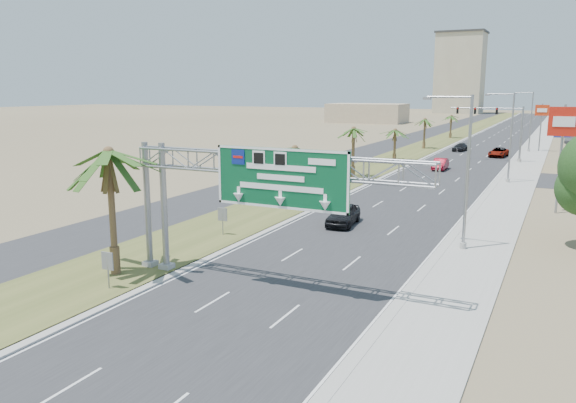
# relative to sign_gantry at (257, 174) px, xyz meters

# --- Properties ---
(ground) EXTENTS (600.00, 600.00, 0.00)m
(ground) POSITION_rel_sign_gantry_xyz_m (1.06, -9.93, -6.06)
(ground) COLOR #8C7A59
(ground) RESTS_ON ground
(road) EXTENTS (12.00, 300.00, 0.02)m
(road) POSITION_rel_sign_gantry_xyz_m (1.06, 100.07, -6.05)
(road) COLOR #28282B
(road) RESTS_ON ground
(sidewalk_right) EXTENTS (4.00, 300.00, 0.10)m
(sidewalk_right) POSITION_rel_sign_gantry_xyz_m (9.56, 100.07, -6.01)
(sidewalk_right) COLOR #9E9B93
(sidewalk_right) RESTS_ON ground
(median_grass) EXTENTS (7.00, 300.00, 0.12)m
(median_grass) POSITION_rel_sign_gantry_xyz_m (-8.94, 100.07, -6.00)
(median_grass) COLOR #485023
(median_grass) RESTS_ON ground
(opposing_road) EXTENTS (8.00, 300.00, 0.02)m
(opposing_road) POSITION_rel_sign_gantry_xyz_m (-15.94, 100.07, -6.05)
(opposing_road) COLOR #28282B
(opposing_road) RESTS_ON ground
(sign_gantry) EXTENTS (16.75, 1.24, 7.50)m
(sign_gantry) POSITION_rel_sign_gantry_xyz_m (0.00, 0.00, 0.00)
(sign_gantry) COLOR gray
(sign_gantry) RESTS_ON ground
(palm_near) EXTENTS (5.70, 5.70, 8.35)m
(palm_near) POSITION_rel_sign_gantry_xyz_m (-8.14, -1.93, 0.87)
(palm_near) COLOR brown
(palm_near) RESTS_ON ground
(palm_row_b) EXTENTS (3.99, 3.99, 5.95)m
(palm_row_b) POSITION_rel_sign_gantry_xyz_m (-8.44, 22.07, -1.16)
(palm_row_b) COLOR brown
(palm_row_b) RESTS_ON ground
(palm_row_c) EXTENTS (3.99, 3.99, 6.75)m
(palm_row_c) POSITION_rel_sign_gantry_xyz_m (-8.44, 38.07, -0.39)
(palm_row_c) COLOR brown
(palm_row_c) RESTS_ON ground
(palm_row_d) EXTENTS (3.99, 3.99, 5.45)m
(palm_row_d) POSITION_rel_sign_gantry_xyz_m (-8.44, 56.07, -1.64)
(palm_row_d) COLOR brown
(palm_row_d) RESTS_ON ground
(palm_row_e) EXTENTS (3.99, 3.99, 6.15)m
(palm_row_e) POSITION_rel_sign_gantry_xyz_m (-8.44, 75.07, -0.97)
(palm_row_e) COLOR brown
(palm_row_e) RESTS_ON ground
(palm_row_f) EXTENTS (3.99, 3.99, 5.75)m
(palm_row_f) POSITION_rel_sign_gantry_xyz_m (-8.44, 100.07, -1.35)
(palm_row_f) COLOR brown
(palm_row_f) RESTS_ON ground
(streetlight_near) EXTENTS (3.27, 0.44, 10.00)m
(streetlight_near) POSITION_rel_sign_gantry_xyz_m (8.36, 12.07, -1.36)
(streetlight_near) COLOR gray
(streetlight_near) RESTS_ON ground
(streetlight_mid) EXTENTS (3.27, 0.44, 10.00)m
(streetlight_mid) POSITION_rel_sign_gantry_xyz_m (8.36, 42.07, -1.36)
(streetlight_mid) COLOR gray
(streetlight_mid) RESTS_ON ground
(streetlight_far) EXTENTS (3.27, 0.44, 10.00)m
(streetlight_far) POSITION_rel_sign_gantry_xyz_m (8.36, 78.07, -1.36)
(streetlight_far) COLOR gray
(streetlight_far) RESTS_ON ground
(signal_mast) EXTENTS (10.28, 0.71, 8.00)m
(signal_mast) POSITION_rel_sign_gantry_xyz_m (6.23, 62.05, -1.21)
(signal_mast) COLOR gray
(signal_mast) RESTS_ON ground
(median_signback_a) EXTENTS (0.75, 0.08, 2.08)m
(median_signback_a) POSITION_rel_sign_gantry_xyz_m (-6.74, -3.93, -4.61)
(median_signback_a) COLOR gray
(median_signback_a) RESTS_ON ground
(median_signback_b) EXTENTS (0.75, 0.08, 2.08)m
(median_signback_b) POSITION_rel_sign_gantry_xyz_m (-7.44, 8.07, -4.61)
(median_signback_b) COLOR gray
(median_signback_b) RESTS_ON ground
(tower_distant) EXTENTS (20.00, 16.00, 35.00)m
(tower_distant) POSITION_rel_sign_gantry_xyz_m (-30.94, 240.07, 11.44)
(tower_distant) COLOR tan
(tower_distant) RESTS_ON ground
(building_distant_left) EXTENTS (24.00, 14.00, 6.00)m
(building_distant_left) POSITION_rel_sign_gantry_xyz_m (-43.94, 150.07, -3.06)
(building_distant_left) COLOR tan
(building_distant_left) RESTS_ON ground
(car_left_lane) EXTENTS (2.40, 4.95, 1.63)m
(car_left_lane) POSITION_rel_sign_gantry_xyz_m (-0.94, 15.11, -5.24)
(car_left_lane) COLOR black
(car_left_lane) RESTS_ON ground
(car_mid_lane) EXTENTS (1.72, 4.58, 1.49)m
(car_mid_lane) POSITION_rel_sign_gantry_xyz_m (-0.44, 49.46, -5.31)
(car_mid_lane) COLOR maroon
(car_mid_lane) RESTS_ON ground
(car_right_lane) EXTENTS (2.83, 5.35, 1.43)m
(car_right_lane) POSITION_rel_sign_gantry_xyz_m (4.81, 68.08, -5.34)
(car_right_lane) COLOR gray
(car_right_lane) RESTS_ON ground
(car_far) EXTENTS (2.30, 4.59, 1.28)m
(car_far) POSITION_rel_sign_gantry_xyz_m (-2.04, 74.13, -5.42)
(car_far) COLOR black
(car_far) RESTS_ON ground
(pole_sign_red_near) EXTENTS (2.42, 0.56, 9.13)m
(pole_sign_red_near) POSITION_rel_sign_gantry_xyz_m (13.76, 27.08, 1.14)
(pole_sign_red_near) COLOR gray
(pole_sign_red_near) RESTS_ON ground
(pole_sign_blue) EXTENTS (2.02, 0.49, 7.40)m
(pole_sign_blue) POSITION_rel_sign_gantry_xyz_m (13.54, 56.78, -0.64)
(pole_sign_blue) COLOR gray
(pole_sign_blue) RESTS_ON ground
(pole_sign_red_far) EXTENTS (2.21, 0.46, 8.05)m
(pole_sign_red_far) POSITION_rel_sign_gantry_xyz_m (10.06, 79.65, 0.28)
(pole_sign_red_far) COLOR gray
(pole_sign_red_far) RESTS_ON ground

